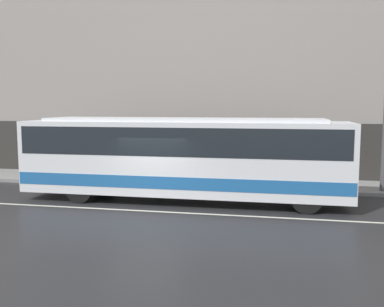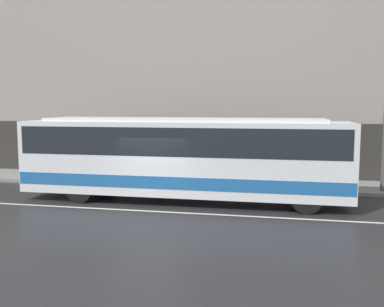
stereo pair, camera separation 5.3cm
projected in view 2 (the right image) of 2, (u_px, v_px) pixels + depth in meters
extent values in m
plane|color=#262628|center=(147.00, 211.00, 14.80)|extent=(60.00, 60.00, 0.00)
cube|color=gray|center=(183.00, 181.00, 20.16)|extent=(60.00, 3.02, 0.16)
cube|color=gray|center=(190.00, 39.00, 21.02)|extent=(60.00, 0.30, 13.80)
cube|color=#2D2B28|center=(189.00, 150.00, 21.47)|extent=(60.00, 0.06, 2.80)
cube|color=beige|center=(147.00, 211.00, 14.80)|extent=(54.00, 0.14, 0.01)
cube|color=silver|center=(183.00, 157.00, 16.23)|extent=(12.27, 2.51, 2.70)
cube|color=#1E5999|center=(183.00, 178.00, 16.32)|extent=(12.20, 2.53, 0.45)
cube|color=black|center=(183.00, 140.00, 16.16)|extent=(11.90, 2.53, 1.03)
cube|color=orange|center=(353.00, 128.00, 14.89)|extent=(0.12, 1.88, 0.28)
cube|color=silver|center=(183.00, 120.00, 16.08)|extent=(10.43, 2.13, 0.12)
cylinder|color=black|center=(307.00, 198.00, 14.39)|extent=(1.06, 0.28, 1.06)
cylinder|color=black|center=(303.00, 186.00, 16.52)|extent=(1.06, 0.28, 1.06)
cylinder|color=black|center=(80.00, 189.00, 16.05)|extent=(1.06, 0.28, 1.06)
cylinder|color=black|center=(103.00, 179.00, 18.18)|extent=(1.06, 0.28, 1.06)
cylinder|color=#1E5933|center=(161.00, 167.00, 19.43)|extent=(0.36, 0.36, 1.38)
sphere|color=tan|center=(161.00, 149.00, 19.34)|extent=(0.25, 0.25, 0.25)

